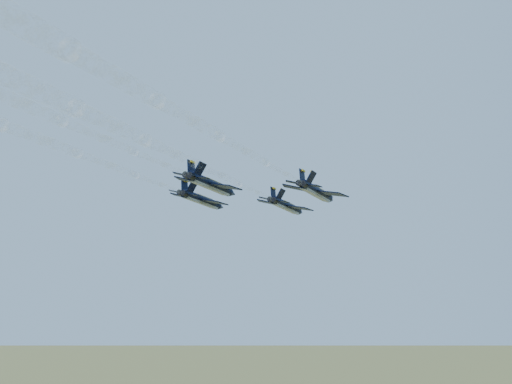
% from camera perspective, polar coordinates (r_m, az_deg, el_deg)
% --- Properties ---
extents(jet_lead, '(11.76, 16.19, 4.19)m').
position_cam_1_polar(jet_lead, '(130.89, 2.75, -1.25)').
color(jet_lead, black).
extents(jet_left, '(11.76, 16.19, 4.19)m').
position_cam_1_polar(jet_left, '(122.98, -4.81, -0.72)').
color(jet_left, black).
extents(jet_right, '(11.76, 16.19, 4.19)m').
position_cam_1_polar(jet_right, '(113.26, 5.43, 0.02)').
color(jet_right, black).
extents(jet_slot, '(11.76, 16.19, 4.19)m').
position_cam_1_polar(jet_slot, '(105.79, -3.99, 0.65)').
color(jet_slot, black).
extents(smoke_trail_lead, '(21.60, 67.92, 2.93)m').
position_cam_1_polar(smoke_trail_lead, '(84.81, -12.43, 3.33)').
color(smoke_trail_lead, white).
extents(smoke_trail_right, '(21.60, 67.92, 2.93)m').
position_cam_1_polar(smoke_trail_right, '(66.64, -12.03, 6.74)').
color(smoke_trail_right, white).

